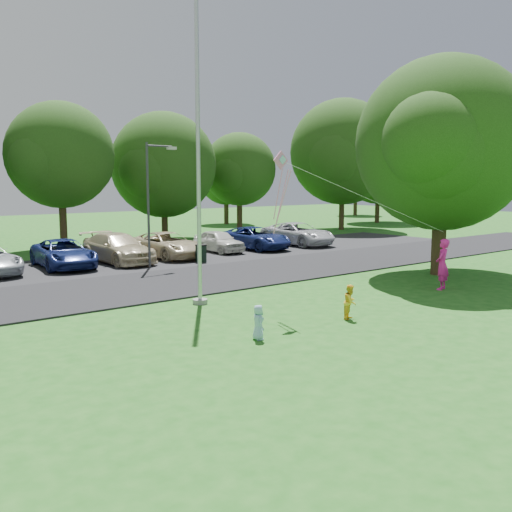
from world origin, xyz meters
TOP-DOWN VIEW (x-y plane):
  - ground at (0.00, 0.00)m, footprint 120.00×120.00m
  - park_road at (0.00, 9.00)m, footprint 60.00×6.00m
  - parking_strip at (0.00, 15.50)m, footprint 42.00×7.00m
  - flagpole at (-3.50, 5.00)m, footprint 0.50×0.50m
  - street_lamp at (-0.91, 12.99)m, footprint 1.65×0.29m
  - trash_can at (1.75, 13.00)m, footprint 0.60×0.60m
  - big_tree at (7.96, 3.49)m, footprint 8.35×7.47m
  - tree_row at (1.59, 24.23)m, footprint 64.35×11.94m
  - horizon_trees at (4.06, 33.88)m, footprint 77.46×7.20m
  - parked_cars at (0.63, 15.55)m, footprint 23.59×5.37m
  - woman at (5.10, 1.40)m, footprint 0.83×0.68m
  - child_yellow at (-1.13, 0.40)m, footprint 0.63×0.57m
  - child_blue at (-4.70, 0.37)m, footprint 0.42×0.52m
  - kite at (-2.06, 2.26)m, footprint 7.67×1.15m

SIDE VIEW (x-z plane):
  - ground at x=0.00m, z-range 0.00..0.00m
  - park_road at x=0.00m, z-range 0.00..0.06m
  - parking_strip at x=0.00m, z-range 0.00..0.06m
  - child_blue at x=-4.70m, z-range 0.00..0.93m
  - trash_can at x=1.75m, z-range 0.00..0.95m
  - child_yellow at x=-1.13m, z-range 0.00..1.05m
  - parked_cars at x=0.63m, z-range 0.01..1.47m
  - woman at x=5.10m, z-range 0.00..1.94m
  - street_lamp at x=-0.91m, z-range 0.59..6.47m
  - flagpole at x=-3.50m, z-range -0.83..9.17m
  - kite at x=-2.06m, z-range 2.83..5.66m
  - horizon_trees at x=4.06m, z-range 0.79..7.81m
  - big_tree at x=7.96m, z-range 0.83..10.26m
  - tree_row at x=1.59m, z-range 0.27..11.15m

